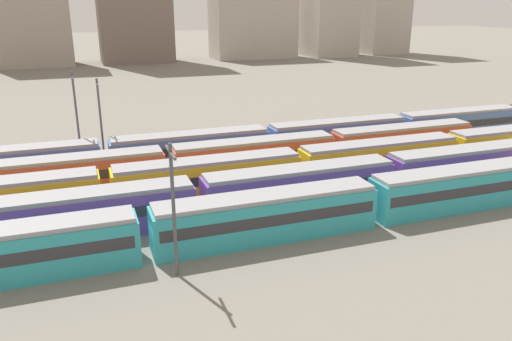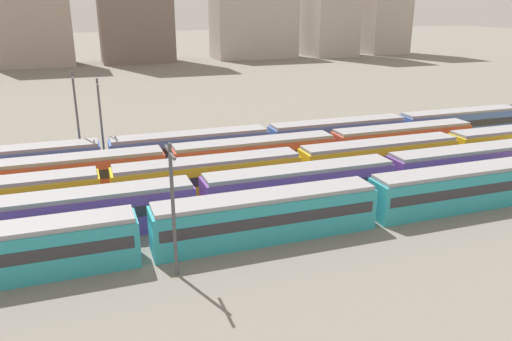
% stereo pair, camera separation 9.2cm
% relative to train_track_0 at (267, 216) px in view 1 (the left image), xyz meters
% --- Properties ---
extents(ground_plane, '(600.00, 600.00, 0.00)m').
position_rel_train_track_0_xyz_m(ground_plane, '(-10.23, 10.40, -1.90)').
color(ground_plane, slate).
extents(train_track_0, '(55.80, 3.06, 3.75)m').
position_rel_train_track_0_xyz_m(train_track_0, '(0.00, 0.00, 0.00)').
color(train_track_0, teal).
rests_on(train_track_0, ground_plane).
extents(train_track_1, '(55.80, 3.06, 3.75)m').
position_rel_train_track_0_xyz_m(train_track_1, '(5.19, 5.20, 0.00)').
color(train_track_1, '#6B429E').
rests_on(train_track_1, ground_plane).
extents(train_track_2, '(74.70, 3.06, 3.75)m').
position_rel_train_track_0_xyz_m(train_track_2, '(7.45, 10.40, 0.00)').
color(train_track_2, yellow).
rests_on(train_track_2, ground_plane).
extents(train_track_3, '(55.80, 3.06, 3.75)m').
position_rel_train_track_0_xyz_m(train_track_3, '(4.49, 15.60, 0.00)').
color(train_track_3, '#BC4C38').
rests_on(train_track_3, ground_plane).
extents(train_track_4, '(93.60, 3.06, 3.75)m').
position_rel_train_track_0_xyz_m(train_track_4, '(17.50, 20.80, 0.00)').
color(train_track_4, '#4C70BC').
rests_on(train_track_4, ground_plane).
extents(catenary_pole_1, '(0.24, 3.20, 9.90)m').
position_rel_train_track_0_xyz_m(catenary_pole_1, '(-10.82, 24.02, 3.59)').
color(catenary_pole_1, '#4C4C51').
rests_on(catenary_pole_1, ground_plane).
extents(catenary_pole_2, '(0.24, 3.20, 9.37)m').
position_rel_train_track_0_xyz_m(catenary_pole_2, '(-7.79, -3.25, 3.32)').
color(catenary_pole_2, '#4C4C51').
rests_on(catenary_pole_2, ground_plane).
extents(catenary_pole_3, '(0.24, 3.20, 10.80)m').
position_rel_train_track_0_xyz_m(catenary_pole_3, '(-13.29, 23.56, 4.06)').
color(catenary_pole_3, '#4C4C51').
rests_on(catenary_pole_3, ground_plane).
extents(distant_building_3, '(27.18, 13.76, 25.36)m').
position_rel_train_track_0_xyz_m(distant_building_3, '(44.32, 129.66, 10.78)').
color(distant_building_3, '#B2A899').
rests_on(distant_building_3, ground_plane).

